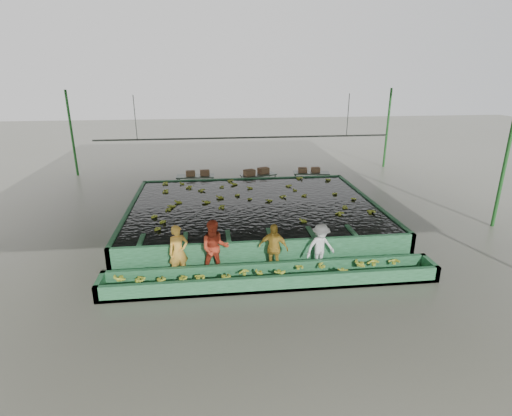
{
  "coord_description": "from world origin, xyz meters",
  "views": [
    {
      "loc": [
        -1.71,
        -13.97,
        6.04
      ],
      "look_at": [
        0.0,
        0.5,
        1.0
      ],
      "focal_mm": 28.0,
      "sensor_mm": 36.0,
      "label": 1
    }
  ],
  "objects": [
    {
      "name": "worker_a",
      "position": [
        -2.76,
        -2.8,
        0.84
      ],
      "size": [
        0.72,
        0.61,
        1.68
      ],
      "primitive_type": "imported",
      "rotation": [
        0.0,
        0.0,
        0.4
      ],
      "color": "#F1B03E",
      "rests_on": "ground"
    },
    {
      "name": "packing_table_right",
      "position": [
        3.69,
        6.36,
        0.43
      ],
      "size": [
        2.0,
        1.06,
        0.86
      ],
      "primitive_type": null,
      "rotation": [
        0.0,
        0.0,
        -0.17
      ],
      "color": "#59605B",
      "rests_on": "ground"
    },
    {
      "name": "sorting_trough",
      "position": [
        0.0,
        -3.6,
        0.25
      ],
      "size": [
        10.0,
        1.0,
        0.5
      ],
      "primitive_type": null,
      "color": "#2E7244",
      "rests_on": "ground"
    },
    {
      "name": "packing_table_mid",
      "position": [
        0.82,
        6.33,
        0.42
      ],
      "size": [
        1.99,
        1.32,
        0.84
      ],
      "primitive_type": null,
      "rotation": [
        0.0,
        0.0,
        0.35
      ],
      "color": "#59605B",
      "rests_on": "ground"
    },
    {
      "name": "shed_posts",
      "position": [
        0.0,
        0.0,
        2.5
      ],
      "size": [
        20.0,
        22.0,
        5.0
      ],
      "primitive_type": null,
      "color": "#206324",
      "rests_on": "ground"
    },
    {
      "name": "worker_d",
      "position": [
        1.66,
        -2.8,
        0.76
      ],
      "size": [
        1.1,
        0.82,
        1.53
      ],
      "primitive_type": "imported",
      "rotation": [
        0.0,
        0.0,
        0.28
      ],
      "color": "white",
      "rests_on": "ground"
    },
    {
      "name": "tank_water",
      "position": [
        0.0,
        1.5,
        0.85
      ],
      "size": [
        9.7,
        7.7,
        0.0
      ],
      "primitive_type": "cube",
      "color": "black",
      "rests_on": "flotation_tank"
    },
    {
      "name": "ground",
      "position": [
        0.0,
        0.0,
        0.0
      ],
      "size": [
        80.0,
        80.0,
        0.0
      ],
      "primitive_type": "plane",
      "color": "slate",
      "rests_on": "ground"
    },
    {
      "name": "cableway_rail",
      "position": [
        0.0,
        5.0,
        3.0
      ],
      "size": [
        0.08,
        0.08,
        14.0
      ],
      "primitive_type": "cylinder",
      "color": "#59605B",
      "rests_on": "shed_roof"
    },
    {
      "name": "floating_bananas",
      "position": [
        0.0,
        2.3,
        0.85
      ],
      "size": [
        9.26,
        6.31,
        0.13
      ],
      "primitive_type": null,
      "color": "#A3B52D",
      "rests_on": "tank_water"
    },
    {
      "name": "worker_c",
      "position": [
        0.15,
        -2.8,
        0.81
      ],
      "size": [
        1.02,
        0.72,
        1.61
      ],
      "primitive_type": "imported",
      "rotation": [
        0.0,
        0.0,
        -0.39
      ],
      "color": "gold",
      "rests_on": "ground"
    },
    {
      "name": "box_stack_right",
      "position": [
        3.57,
        6.42,
        0.86
      ],
      "size": [
        1.16,
        0.35,
        0.25
      ],
      "primitive_type": null,
      "rotation": [
        0.0,
        0.0,
        -0.03
      ],
      "color": "brown",
      "rests_on": "packing_table_right"
    },
    {
      "name": "trough_bananas",
      "position": [
        0.0,
        -3.6,
        0.4
      ],
      "size": [
        8.86,
        0.59,
        0.12
      ],
      "primitive_type": null,
      "color": "#A3B52D",
      "rests_on": "sorting_trough"
    },
    {
      "name": "flotation_tank",
      "position": [
        0.0,
        1.5,
        0.45
      ],
      "size": [
        10.0,
        8.0,
        0.9
      ],
      "primitive_type": null,
      "color": "#2E7244",
      "rests_on": "ground"
    },
    {
      "name": "worker_b",
      "position": [
        -1.66,
        -2.8,
        0.9
      ],
      "size": [
        0.9,
        0.72,
        1.8
      ],
      "primitive_type": "imported",
      "rotation": [
        0.0,
        0.0,
        0.04
      ],
      "color": "#BE3B21",
      "rests_on": "ground"
    },
    {
      "name": "box_stack_left",
      "position": [
        -2.35,
        6.33,
        0.88
      ],
      "size": [
        1.23,
        0.46,
        0.26
      ],
      "primitive_type": null,
      "rotation": [
        0.0,
        0.0,
        0.11
      ],
      "color": "brown",
      "rests_on": "packing_table_left"
    },
    {
      "name": "packing_table_left",
      "position": [
        -2.48,
        6.3,
        0.44
      ],
      "size": [
        1.97,
        0.85,
        0.88
      ],
      "primitive_type": null,
      "rotation": [
        0.0,
        0.0,
        -0.04
      ],
      "color": "#59605B",
      "rests_on": "ground"
    },
    {
      "name": "box_stack_mid",
      "position": [
        0.72,
        6.35,
        0.84
      ],
      "size": [
        1.44,
        0.92,
        0.3
      ],
      "primitive_type": null,
      "rotation": [
        0.0,
        0.0,
        0.41
      ],
      "color": "brown",
      "rests_on": "packing_table_mid"
    },
    {
      "name": "rail_hanger_right",
      "position": [
        5.0,
        5.0,
        4.0
      ],
      "size": [
        0.04,
        0.04,
        2.0
      ],
      "primitive_type": "cylinder",
      "color": "#59605B",
      "rests_on": "shed_roof"
    },
    {
      "name": "shed_roof",
      "position": [
        0.0,
        0.0,
        5.0
      ],
      "size": [
        20.0,
        22.0,
        0.04
      ],
      "primitive_type": "cube",
      "color": "gray",
      "rests_on": "shed_posts"
    },
    {
      "name": "rail_hanger_left",
      "position": [
        -5.0,
        5.0,
        4.0
      ],
      "size": [
        0.04,
        0.04,
        2.0
      ],
      "primitive_type": "cylinder",
      "color": "#59605B",
      "rests_on": "shed_roof"
    }
  ]
}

